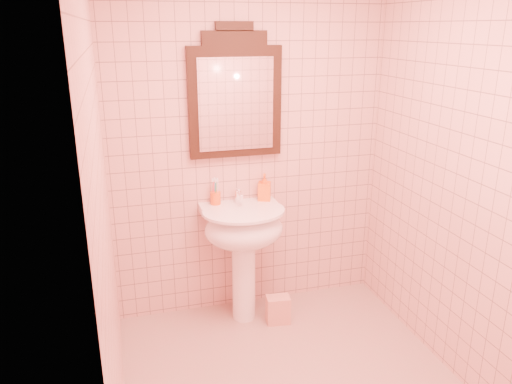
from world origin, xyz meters
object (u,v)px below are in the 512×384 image
object	(u,v)px
pedestal_sink	(244,236)
soap_dispenser	(264,187)
toothbrush_cup	(216,198)
mirror	(235,96)
towel	(278,310)

from	to	relation	value
pedestal_sink	soap_dispenser	distance (m)	0.39
toothbrush_cup	soap_dispenser	world-z (taller)	soap_dispenser
toothbrush_cup	soap_dispenser	xyz separation A→B (m)	(0.36, -0.00, 0.05)
soap_dispenser	pedestal_sink	bearing A→B (deg)	-120.82
pedestal_sink	toothbrush_cup	world-z (taller)	toothbrush_cup
pedestal_sink	mirror	xyz separation A→B (m)	(0.00, 0.20, 0.96)
toothbrush_cup	towel	world-z (taller)	toothbrush_cup
pedestal_sink	towel	distance (m)	0.61
mirror	toothbrush_cup	bearing A→B (deg)	-166.33
mirror	pedestal_sink	bearing A→B (deg)	-90.00
mirror	towel	distance (m)	1.57
pedestal_sink	mirror	bearing A→B (deg)	90.00
towel	soap_dispenser	bearing A→B (deg)	94.87
toothbrush_cup	towel	xyz separation A→B (m)	(0.39, -0.29, -0.81)
pedestal_sink	soap_dispenser	world-z (taller)	soap_dispenser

